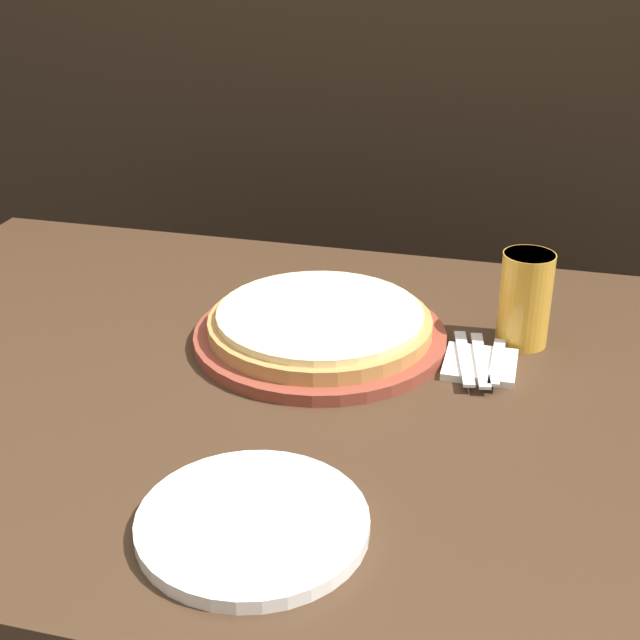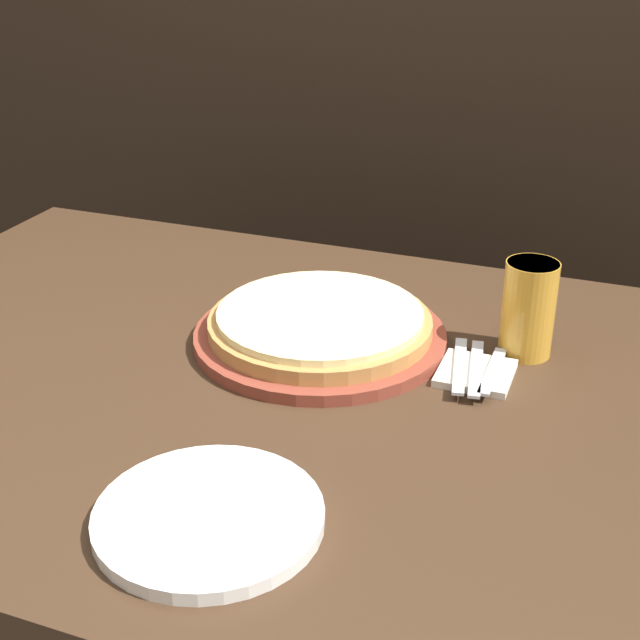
{
  "view_description": "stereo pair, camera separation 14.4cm",
  "coord_description": "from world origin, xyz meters",
  "px_view_note": "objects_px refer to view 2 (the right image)",
  "views": [
    {
      "loc": [
        0.4,
        -1.12,
        1.39
      ],
      "look_at": [
        0.07,
        0.13,
        0.76
      ],
      "focal_mm": 50.0,
      "sensor_mm": 36.0,
      "label": 1
    },
    {
      "loc": [
        0.53,
        -1.08,
        1.39
      ],
      "look_at": [
        0.07,
        0.13,
        0.76
      ],
      "focal_mm": 50.0,
      "sensor_mm": 36.0,
      "label": 2
    }
  ],
  "objects_px": {
    "beer_glass": "(529,305)",
    "spoon": "(492,371)",
    "pizza_on_board": "(320,328)",
    "dinner_knife": "(476,368)",
    "fork": "(460,365)",
    "dinner_plate": "(209,517)"
  },
  "relations": [
    {
      "from": "beer_glass",
      "to": "spoon",
      "type": "height_order",
      "value": "beer_glass"
    },
    {
      "from": "pizza_on_board",
      "to": "dinner_knife",
      "type": "xyz_separation_m",
      "value": [
        0.26,
        -0.02,
        -0.01
      ]
    },
    {
      "from": "beer_glass",
      "to": "fork",
      "type": "distance_m",
      "value": 0.15
    },
    {
      "from": "dinner_plate",
      "to": "pizza_on_board",
      "type": "bearing_deg",
      "value": 95.11
    },
    {
      "from": "dinner_plate",
      "to": "dinner_knife",
      "type": "distance_m",
      "value": 0.5
    },
    {
      "from": "beer_glass",
      "to": "fork",
      "type": "relative_size",
      "value": 0.89
    },
    {
      "from": "fork",
      "to": "spoon",
      "type": "height_order",
      "value": "same"
    },
    {
      "from": "spoon",
      "to": "pizza_on_board",
      "type": "bearing_deg",
      "value": 175.43
    },
    {
      "from": "dinner_knife",
      "to": "spoon",
      "type": "distance_m",
      "value": 0.03
    },
    {
      "from": "beer_glass",
      "to": "dinner_knife",
      "type": "relative_size",
      "value": 0.89
    },
    {
      "from": "beer_glass",
      "to": "dinner_plate",
      "type": "xyz_separation_m",
      "value": [
        -0.27,
        -0.56,
        -0.08
      ]
    },
    {
      "from": "beer_glass",
      "to": "spoon",
      "type": "bearing_deg",
      "value": -106.55
    },
    {
      "from": "pizza_on_board",
      "to": "beer_glass",
      "type": "distance_m",
      "value": 0.33
    },
    {
      "from": "pizza_on_board",
      "to": "beer_glass",
      "type": "relative_size",
      "value": 2.65
    },
    {
      "from": "fork",
      "to": "dinner_knife",
      "type": "bearing_deg",
      "value": 0.0
    },
    {
      "from": "dinner_knife",
      "to": "fork",
      "type": "bearing_deg",
      "value": 180.0
    },
    {
      "from": "dinner_plate",
      "to": "spoon",
      "type": "xyz_separation_m",
      "value": [
        0.24,
        0.45,
        0.01
      ]
    },
    {
      "from": "pizza_on_board",
      "to": "fork",
      "type": "relative_size",
      "value": 2.36
    },
    {
      "from": "pizza_on_board",
      "to": "dinner_plate",
      "type": "relative_size",
      "value": 1.51
    },
    {
      "from": "pizza_on_board",
      "to": "dinner_plate",
      "type": "height_order",
      "value": "pizza_on_board"
    },
    {
      "from": "fork",
      "to": "dinner_knife",
      "type": "height_order",
      "value": "same"
    },
    {
      "from": "dinner_plate",
      "to": "fork",
      "type": "relative_size",
      "value": 1.56
    }
  ]
}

